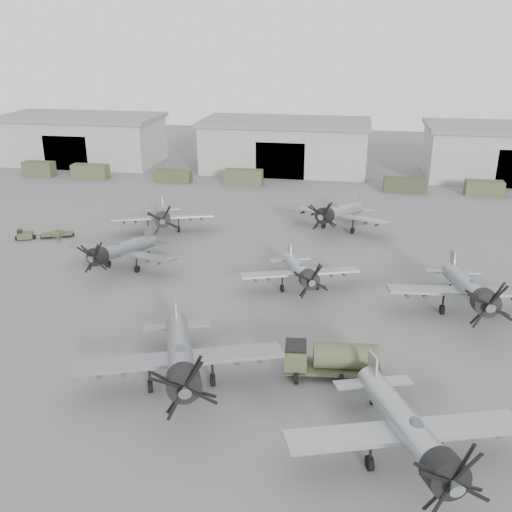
{
  "coord_description": "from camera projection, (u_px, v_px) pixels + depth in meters",
  "views": [
    {
      "loc": [
        12.13,
        -37.31,
        22.5
      ],
      "look_at": [
        3.31,
        13.2,
        2.5
      ],
      "focal_mm": 40.0,
      "sensor_mm": 36.0,
      "label": 1
    }
  ],
  "objects": [
    {
      "name": "support_truck_5",
      "position": [
        405.0,
        185.0,
        86.67
      ],
      "size": [
        6.38,
        2.2,
        2.15
      ],
      "primitive_type": "cube",
      "color": "#373825",
      "rests_on": "ground"
    },
    {
      "name": "ground_crew",
      "position": [
        58.0,
        236.0,
        65.64
      ],
      "size": [
        0.55,
        0.67,
        1.6
      ],
      "primitive_type": "imported",
      "rotation": [
        0.0,
        0.0,
        1.25
      ],
      "color": "#47442E",
      "rests_on": "ground"
    },
    {
      "name": "aircraft_far_1",
      "position": [
        338.0,
        213.0,
        68.94
      ],
      "size": [
        12.57,
        11.37,
        5.1
      ],
      "rotation": [
        0.0,
        0.0,
        -0.38
      ],
      "color": "#989AA0",
      "rests_on": "ground"
    },
    {
      "name": "aircraft_near_1",
      "position": [
        180.0,
        357.0,
        37.78
      ],
      "size": [
        13.87,
        12.51,
        5.59
      ],
      "rotation": [
        0.0,
        0.0,
        0.35
      ],
      "color": "gray",
      "rests_on": "ground"
    },
    {
      "name": "aircraft_mid_2",
      "position": [
        300.0,
        271.0,
        52.81
      ],
      "size": [
        11.1,
        10.0,
        4.46
      ],
      "rotation": [
        0.0,
        0.0,
        0.32
      ],
      "color": "#9EA1A7",
      "rests_on": "ground"
    },
    {
      "name": "aircraft_mid_3",
      "position": [
        470.0,
        289.0,
        47.98
      ],
      "size": [
        13.65,
        12.28,
        5.43
      ],
      "rotation": [
        0.0,
        0.0,
        0.1
      ],
      "color": "gray",
      "rests_on": "ground"
    },
    {
      "name": "tug_trailer",
      "position": [
        37.0,
        235.0,
        67.0
      ],
      "size": [
        6.16,
        3.49,
        1.25
      ],
      "rotation": [
        0.0,
        0.0,
        0.4
      ],
      "color": "#3C402A",
      "rests_on": "ground"
    },
    {
      "name": "fuel_tanker",
      "position": [
        331.0,
        358.0,
        39.65
      ],
      "size": [
        6.86,
        3.5,
        2.58
      ],
      "rotation": [
        0.0,
        0.0,
        0.09
      ],
      "color": "#45472F",
      "rests_on": "ground"
    },
    {
      "name": "hangar_left",
      "position": [
        82.0,
        139.0,
        105.73
      ],
      "size": [
        29.0,
        14.8,
        8.7
      ],
      "color": "gray",
      "rests_on": "ground"
    },
    {
      "name": "ground",
      "position": [
        185.0,
        344.0,
        44.36
      ],
      "size": [
        220.0,
        220.0,
        0.0
      ],
      "primitive_type": "plane",
      "color": "#575755",
      "rests_on": "ground"
    },
    {
      "name": "support_truck_0",
      "position": [
        39.0,
        169.0,
        96.27
      ],
      "size": [
        5.19,
        2.2,
        2.48
      ],
      "primitive_type": "cube",
      "color": "#3F452D",
      "rests_on": "ground"
    },
    {
      "name": "support_truck_3",
      "position": [
        243.0,
        177.0,
        90.62
      ],
      "size": [
        6.05,
        2.2,
        2.47
      ],
      "primitive_type": "cube",
      "color": "#454B31",
      "rests_on": "ground"
    },
    {
      "name": "aircraft_far_0",
      "position": [
        163.0,
        215.0,
        68.3
      ],
      "size": [
        12.12,
        10.92,
        4.87
      ],
      "rotation": [
        0.0,
        0.0,
        0.33
      ],
      "color": "gray",
      "rests_on": "ground"
    },
    {
      "name": "support_truck_1",
      "position": [
        90.0,
        171.0,
        94.82
      ],
      "size": [
        6.07,
        2.2,
        2.33
      ],
      "primitive_type": "cube",
      "color": "#44472F",
      "rests_on": "ground"
    },
    {
      "name": "aircraft_near_2",
      "position": [
        410.0,
        430.0,
        30.87
      ],
      "size": [
        13.57,
        12.22,
        5.44
      ],
      "rotation": [
        0.0,
        0.0,
        0.32
      ],
      "color": "#9A9EA2",
      "rests_on": "ground"
    },
    {
      "name": "support_truck_2",
      "position": [
        174.0,
        176.0,
        92.57
      ],
      "size": [
        5.78,
        2.2,
        1.98
      ],
      "primitive_type": "cube",
      "color": "#40402A",
      "rests_on": "ground"
    },
    {
      "name": "hangar_center",
      "position": [
        285.0,
        145.0,
        99.64
      ],
      "size": [
        29.0,
        14.8,
        8.7
      ],
      "color": "gray",
      "rests_on": "ground"
    },
    {
      "name": "aircraft_mid_1",
      "position": [
        120.0,
        250.0,
        57.49
      ],
      "size": [
        11.86,
        10.68,
        4.71
      ],
      "rotation": [
        0.0,
        0.0,
        -0.22
      ],
      "color": "gray",
      "rests_on": "ground"
    },
    {
      "name": "support_truck_6",
      "position": [
        484.0,
        188.0,
        84.81
      ],
      "size": [
        5.47,
        2.2,
        2.21
      ],
      "primitive_type": "cube",
      "color": "#43472E",
      "rests_on": "ground"
    }
  ]
}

